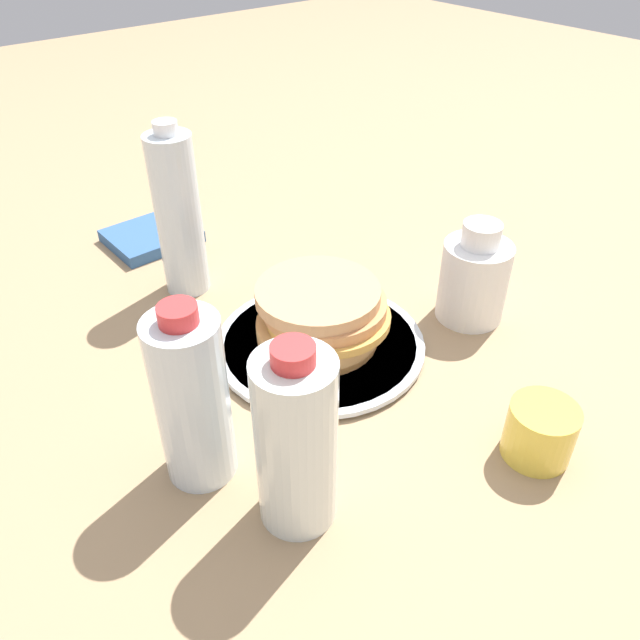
{
  "coord_description": "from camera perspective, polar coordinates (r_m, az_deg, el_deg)",
  "views": [
    {
      "loc": [
        -0.49,
        0.42,
        0.53
      ],
      "look_at": [
        0.01,
        0.01,
        0.05
      ],
      "focal_mm": 35.0,
      "sensor_mm": 36.0,
      "label": 1
    }
  ],
  "objects": [
    {
      "name": "juice_glass",
      "position": [
        0.72,
        19.46,
        -9.6
      ],
      "size": [
        0.07,
        0.07,
        0.07
      ],
      "color": "yellow",
      "rests_on": "ground_plane"
    },
    {
      "name": "ground_plane",
      "position": [
        0.83,
        0.97,
        -2.77
      ],
      "size": [
        4.0,
        4.0,
        0.0
      ],
      "primitive_type": "plane",
      "color": "#9E7F5B"
    },
    {
      "name": "water_bottle_near",
      "position": [
        0.58,
        -2.21,
        -11.06
      ],
      "size": [
        0.08,
        0.08,
        0.21
      ],
      "color": "silver",
      "rests_on": "ground_plane"
    },
    {
      "name": "plate",
      "position": [
        0.83,
        -0.0,
        -2.21
      ],
      "size": [
        0.28,
        0.28,
        0.01
      ],
      "color": "silver",
      "rests_on": "ground_plane"
    },
    {
      "name": "napkin",
      "position": [
        1.11,
        -15.13,
        7.41
      ],
      "size": [
        0.12,
        0.14,
        0.02
      ],
      "color": "#33598C",
      "rests_on": "ground_plane"
    },
    {
      "name": "pancake_stack",
      "position": [
        0.81,
        0.0,
        0.41
      ],
      "size": [
        0.18,
        0.17,
        0.08
      ],
      "color": "#D08B47",
      "rests_on": "plate"
    },
    {
      "name": "water_bottle_mid",
      "position": [
        0.63,
        -11.62,
        -7.13
      ],
      "size": [
        0.07,
        0.07,
        0.21
      ],
      "color": "silver",
      "rests_on": "ground_plane"
    },
    {
      "name": "water_bottle_far",
      "position": [
        0.92,
        -12.82,
        9.33
      ],
      "size": [
        0.07,
        0.07,
        0.26
      ],
      "color": "silver",
      "rests_on": "ground_plane"
    },
    {
      "name": "cream_jug",
      "position": [
        0.89,
        13.9,
        3.75
      ],
      "size": [
        0.09,
        0.09,
        0.15
      ],
      "color": "white",
      "rests_on": "ground_plane"
    }
  ]
}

